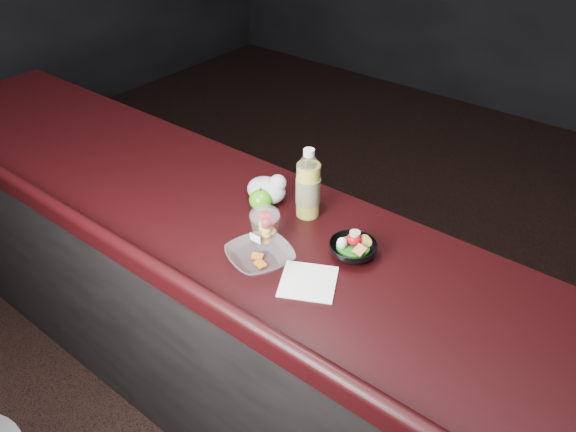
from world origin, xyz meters
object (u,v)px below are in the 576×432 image
(lemonade_bottle, at_px, (308,188))
(green_apple, at_px, (261,200))
(fruit_cup, at_px, (265,226))
(snack_bowl, at_px, (353,248))
(takeout_bowl, at_px, (260,257))

(lemonade_bottle, distance_m, green_apple, 0.18)
(fruit_cup, distance_m, snack_bowl, 0.28)
(lemonade_bottle, xyz_separation_m, fruit_cup, (-0.01, -0.21, -0.04))
(lemonade_bottle, bearing_deg, takeout_bowl, -81.97)
(lemonade_bottle, bearing_deg, green_apple, -152.45)
(green_apple, bearing_deg, lemonade_bottle, 27.55)
(lemonade_bottle, relative_size, takeout_bowl, 0.99)
(green_apple, bearing_deg, takeout_bowl, -50.13)
(snack_bowl, bearing_deg, takeout_bowl, -134.13)
(snack_bowl, distance_m, takeout_bowl, 0.29)
(green_apple, xyz_separation_m, snack_bowl, (0.38, -0.02, -0.01))
(snack_bowl, bearing_deg, lemonade_bottle, 159.09)
(lemonade_bottle, height_order, green_apple, lemonade_bottle)
(green_apple, bearing_deg, snack_bowl, -2.54)
(snack_bowl, bearing_deg, fruit_cup, -154.27)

